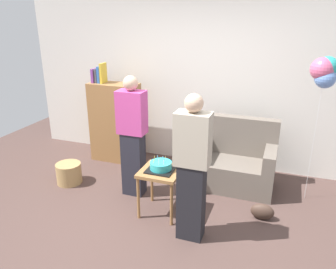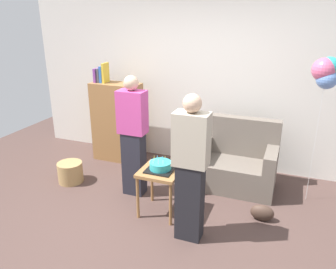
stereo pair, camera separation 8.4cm
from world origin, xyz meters
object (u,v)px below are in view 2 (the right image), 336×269
(balloon_bunch, at_px, (326,72))
(wicker_basket, at_px, (70,172))
(handbag, at_px, (262,213))
(person_blowing_candles, at_px, (133,136))
(person_holding_cake, at_px, (191,169))
(couch, at_px, (236,163))
(side_table, at_px, (161,177))
(birthday_cake, at_px, (160,166))
(bookshelf, at_px, (117,121))

(balloon_bunch, bearing_deg, wicker_basket, -167.03)
(wicker_basket, height_order, handbag, wicker_basket)
(person_blowing_candles, bearing_deg, person_holding_cake, -28.27)
(couch, distance_m, balloon_bunch, 1.67)
(person_holding_cake, bearing_deg, handbag, -140.03)
(wicker_basket, bearing_deg, handbag, 0.42)
(side_table, relative_size, person_holding_cake, 0.36)
(couch, distance_m, person_blowing_candles, 1.53)
(birthday_cake, relative_size, wicker_basket, 0.89)
(side_table, bearing_deg, bookshelf, 135.85)
(handbag, bearing_deg, side_table, -166.86)
(birthday_cake, height_order, handbag, birthday_cake)
(handbag, relative_size, balloon_bunch, 0.15)
(bookshelf, distance_m, handbag, 2.73)
(couch, xyz_separation_m, balloon_bunch, (0.97, -0.04, 1.36))
(bookshelf, relative_size, handbag, 5.75)
(side_table, bearing_deg, person_blowing_candles, 148.18)
(birthday_cake, relative_size, person_blowing_candles, 0.20)
(couch, relative_size, bookshelf, 0.68)
(couch, height_order, balloon_bunch, balloon_bunch)
(side_table, xyz_separation_m, person_blowing_candles, (-0.52, 0.32, 0.34))
(bookshelf, height_order, handbag, bookshelf)
(birthday_cake, xyz_separation_m, wicker_basket, (-1.54, 0.26, -0.48))
(person_holding_cake, xyz_separation_m, wicker_basket, (-2.02, 0.59, -0.68))
(wicker_basket, bearing_deg, person_holding_cake, -16.33)
(couch, distance_m, wicker_basket, 2.41)
(side_table, xyz_separation_m, birthday_cake, (-0.00, -0.00, 0.14))
(couch, bearing_deg, birthday_cake, -125.10)
(bookshelf, distance_m, person_blowing_candles, 1.22)
(balloon_bunch, bearing_deg, side_table, -149.38)
(birthday_cake, distance_m, handbag, 1.34)
(birthday_cake, bearing_deg, wicker_basket, 170.44)
(bookshelf, height_order, person_holding_cake, person_holding_cake)
(wicker_basket, bearing_deg, side_table, -9.56)
(side_table, height_order, birthday_cake, birthday_cake)
(side_table, relative_size, wicker_basket, 1.62)
(handbag, bearing_deg, birthday_cake, -166.86)
(bookshelf, height_order, wicker_basket, bookshelf)
(bookshelf, xyz_separation_m, person_blowing_candles, (0.77, -0.93, 0.17))
(person_holding_cake, distance_m, wicker_basket, 2.21)
(person_holding_cake, bearing_deg, couch, -100.82)
(person_holding_cake, bearing_deg, side_table, -35.09)
(person_holding_cake, distance_m, handbag, 1.20)
(birthday_cake, bearing_deg, couch, 54.90)
(person_blowing_candles, relative_size, person_holding_cake, 1.00)
(couch, xyz_separation_m, side_table, (-0.73, -1.04, 0.15))
(person_holding_cake, distance_m, balloon_bunch, 2.01)
(wicker_basket, relative_size, handbag, 1.29)
(birthday_cake, xyz_separation_m, person_blowing_candles, (-0.52, 0.32, 0.20))
(couch, distance_m, bookshelf, 2.06)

